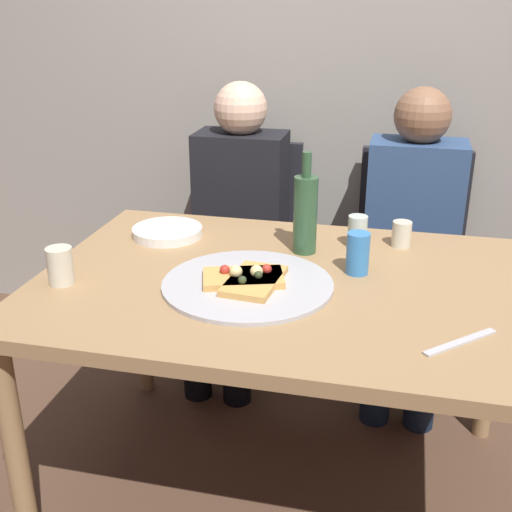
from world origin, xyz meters
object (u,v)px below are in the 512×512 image
object	(u,v)px
plate_stack	(167,232)
soda_can	(358,253)
pizza_slice_last	(242,277)
pizza_tray	(248,284)
chair_right	(409,249)
tumbler_far	(357,232)
dining_table	(287,304)
wine_glass	(402,234)
table_knife	(460,342)
pizza_slice_extra	(255,280)
wine_bottle	(305,213)
chair_left	(245,236)
guest_in_beanie	(412,232)
tumbler_near	(60,266)
guest_in_sweater	(236,219)

from	to	relation	value
plate_stack	soda_can	bearing A→B (deg)	-14.34
pizza_slice_last	soda_can	xyz separation A→B (m)	(0.30, 0.15, 0.04)
pizza_tray	chair_right	world-z (taller)	chair_right
pizza_tray	tumbler_far	bearing A→B (deg)	54.16
dining_table	wine_glass	size ratio (longest dim) A/B	17.12
wine_glass	table_knife	distance (m)	0.61
pizza_tray	pizza_slice_extra	distance (m)	0.03
pizza_slice_extra	chair_right	world-z (taller)	chair_right
wine_bottle	plate_stack	xyz separation A→B (m)	(-0.46, 0.03, -0.11)
soda_can	pizza_slice_extra	bearing A→B (deg)	-148.13
dining_table	pizza_slice_last	xyz separation A→B (m)	(-0.12, -0.06, 0.10)
pizza_slice_last	chair_left	distance (m)	1.01
table_knife	guest_in_beanie	size ratio (longest dim) A/B	0.19
chair_left	pizza_slice_last	bearing A→B (deg)	103.71
pizza_tray	table_knife	xyz separation A→B (m)	(0.55, -0.19, -0.00)
plate_stack	table_knife	xyz separation A→B (m)	(0.91, -0.51, -0.01)
tumbler_near	table_knife	bearing A→B (deg)	-5.03
chair_left	guest_in_beanie	xyz separation A→B (m)	(0.69, -0.15, 0.13)
tumbler_far	chair_left	distance (m)	0.82
dining_table	pizza_slice_last	bearing A→B (deg)	-152.50
pizza_slice_last	wine_glass	bearing A→B (deg)	43.64
pizza_tray	tumbler_near	size ratio (longest dim) A/B	4.52
pizza_slice_last	soda_can	distance (m)	0.34
pizza_slice_last	table_knife	size ratio (longest dim) A/B	1.13
tumbler_near	soda_can	xyz separation A→B (m)	(0.79, 0.26, 0.01)
plate_stack	guest_in_sweater	distance (m)	0.50
dining_table	guest_in_sweater	xyz separation A→B (m)	(-0.35, 0.74, -0.01)
soda_can	guest_in_beanie	distance (m)	0.68
table_knife	guest_in_beanie	distance (m)	1.00
tumbler_near	guest_in_sweater	distance (m)	0.95
tumbler_near	chair_right	world-z (taller)	chair_right
pizza_slice_last	guest_in_sweater	distance (m)	0.84
dining_table	tumbler_far	distance (m)	0.37
pizza_slice_extra	dining_table	bearing A→B (deg)	41.44
plate_stack	chair_left	distance (m)	0.68
soda_can	guest_in_sweater	world-z (taller)	guest_in_sweater
pizza_tray	soda_can	bearing A→B (deg)	29.39
plate_stack	chair_left	size ratio (longest dim) A/B	0.26
plate_stack	guest_in_sweater	size ratio (longest dim) A/B	0.20
pizza_slice_extra	chair_right	size ratio (longest dim) A/B	0.26
tumbler_far	chair_left	world-z (taller)	chair_left
table_knife	chair_right	bearing A→B (deg)	51.63
pizza_slice_extra	wine_glass	bearing A→B (deg)	46.94
dining_table	soda_can	bearing A→B (deg)	27.05
plate_stack	guest_in_sweater	bearing A→B (deg)	77.45
pizza_slice_extra	pizza_slice_last	bearing A→B (deg)	165.76
pizza_tray	pizza_slice_extra	bearing A→B (deg)	-11.37
tumbler_far	plate_stack	bearing A→B (deg)	-175.86
tumbler_far	chair_right	distance (m)	0.67
plate_stack	pizza_slice_last	bearing A→B (deg)	-43.27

